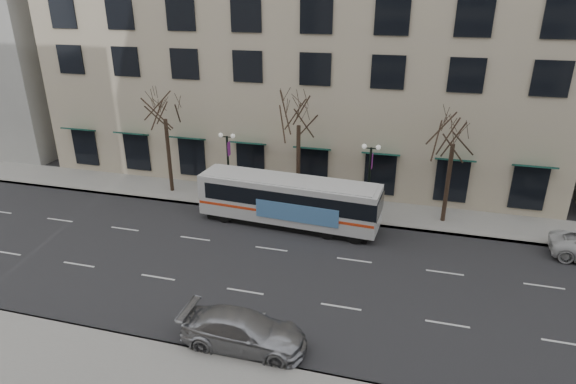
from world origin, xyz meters
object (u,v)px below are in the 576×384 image
(lamp_post_right, at_px, (369,177))
(city_bus, at_px, (290,200))
(silver_car, at_px, (244,331))
(tree_far_right, at_px, (455,129))
(lamp_post_left, at_px, (228,164))
(tree_far_mid, at_px, (299,112))
(tree_far_left, at_px, (164,106))

(lamp_post_right, relative_size, city_bus, 0.43)
(city_bus, bearing_deg, silver_car, -80.19)
(tree_far_right, distance_m, city_bus, 11.27)
(lamp_post_left, height_order, city_bus, lamp_post_left)
(tree_far_right, bearing_deg, tree_far_mid, 180.00)
(tree_far_right, height_order, lamp_post_right, tree_far_right)
(tree_far_mid, distance_m, lamp_post_right, 6.41)
(silver_car, bearing_deg, tree_far_left, 37.20)
(tree_far_mid, xyz_separation_m, lamp_post_right, (5.01, -0.60, -3.96))
(tree_far_mid, xyz_separation_m, city_bus, (0.19, -3.01, -5.15))
(tree_far_mid, bearing_deg, lamp_post_left, -173.15)
(tree_far_right, height_order, silver_car, tree_far_right)
(lamp_post_right, relative_size, silver_car, 0.95)
(tree_far_left, xyz_separation_m, lamp_post_left, (5.01, -0.60, -3.75))
(lamp_post_right, bearing_deg, tree_far_mid, 173.17)
(lamp_post_left, relative_size, lamp_post_right, 1.00)
(lamp_post_right, distance_m, silver_car, 15.00)
(lamp_post_left, xyz_separation_m, silver_car, (6.39, -14.40, -2.15))
(tree_far_left, distance_m, tree_far_mid, 10.00)
(city_bus, xyz_separation_m, silver_car, (1.20, -11.99, -0.96))
(tree_far_left, xyz_separation_m, tree_far_right, (20.00, 0.00, -0.28))
(tree_far_mid, distance_m, tree_far_right, 10.01)
(lamp_post_left, bearing_deg, tree_far_right, 2.29)
(lamp_post_right, xyz_separation_m, silver_car, (-3.61, -14.40, -2.15))
(lamp_post_left, bearing_deg, tree_far_mid, 6.85)
(tree_far_right, relative_size, lamp_post_left, 1.55)
(tree_far_left, height_order, tree_far_right, tree_far_left)
(tree_far_left, bearing_deg, lamp_post_right, -2.29)
(lamp_post_right, bearing_deg, tree_far_left, 177.71)
(lamp_post_left, bearing_deg, city_bus, -24.93)
(tree_far_mid, bearing_deg, tree_far_right, -0.00)
(tree_far_right, relative_size, city_bus, 0.67)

